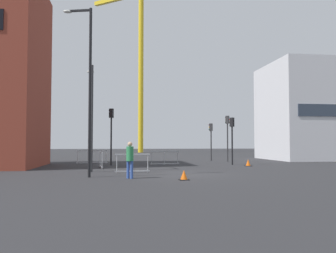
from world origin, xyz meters
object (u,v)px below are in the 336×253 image
at_px(streetlamp_tall, 87,80).
at_px(traffic_light_island, 232,133).
at_px(traffic_light_crosswalk, 211,135).
at_px(traffic_cone_orange, 248,163).
at_px(traffic_cone_on_verge, 184,175).
at_px(traffic_light_median, 227,131).
at_px(traffic_light_verge, 111,127).
at_px(pedestrian_walking, 130,157).
at_px(construction_crane, 140,48).
at_px(streetlamp_short, 92,108).

xyz_separation_m(streetlamp_tall, traffic_light_island, (10.18, 8.44, -2.38)).
bearing_deg(traffic_light_crosswalk, traffic_light_island, -89.90).
relative_size(traffic_light_crosswalk, traffic_cone_orange, 7.31).
bearing_deg(traffic_light_island, traffic_cone_on_verge, -118.62).
bearing_deg(traffic_light_median, traffic_light_verge, -160.28).
relative_size(pedestrian_walking, traffic_cone_on_verge, 3.81).
relative_size(construction_crane, traffic_light_island, 7.94).
xyz_separation_m(construction_crane, traffic_light_verge, (-3.97, -34.68, -15.50)).
distance_m(construction_crane, traffic_light_island, 39.24).
distance_m(streetlamp_short, traffic_light_crosswalk, 15.36).
distance_m(traffic_light_verge, pedestrian_walking, 10.37).
height_order(traffic_light_median, traffic_light_verge, traffic_light_verge).
xyz_separation_m(streetlamp_tall, traffic_light_verge, (0.95, 9.25, -1.98)).
xyz_separation_m(construction_crane, traffic_light_crosswalk, (5.24, -29.15, -15.97)).
bearing_deg(pedestrian_walking, traffic_cone_on_verge, -22.36).
xyz_separation_m(traffic_light_median, traffic_cone_on_verge, (-6.66, -14.81, -2.55)).
bearing_deg(pedestrian_walking, construction_crane, 86.40).
bearing_deg(traffic_cone_orange, construction_crane, 99.17).
height_order(construction_crane, traffic_cone_orange, construction_crane).
relative_size(streetlamp_short, pedestrian_walking, 3.59).
relative_size(streetlamp_tall, traffic_light_island, 2.33).
bearing_deg(construction_crane, traffic_cone_orange, -80.83).
xyz_separation_m(traffic_light_island, traffic_cone_on_verge, (-5.63, -10.33, -2.26)).
xyz_separation_m(traffic_light_median, traffic_light_verge, (-10.25, -3.68, 0.10)).
height_order(traffic_light_island, traffic_cone_on_verge, traffic_light_island).
xyz_separation_m(construction_crane, traffic_light_median, (6.28, -31.00, -15.61)).
bearing_deg(streetlamp_short, construction_crane, 83.01).
xyz_separation_m(streetlamp_tall, pedestrian_walking, (2.11, -0.89, -3.83)).
distance_m(traffic_light_median, traffic_light_verge, 10.89).
distance_m(construction_crane, streetlamp_short, 43.39).
relative_size(traffic_cone_on_verge, traffic_cone_orange, 0.95).
distance_m(streetlamp_short, traffic_light_median, 14.79).
xyz_separation_m(streetlamp_tall, traffic_cone_orange, (10.90, 6.95, -4.63)).
relative_size(traffic_light_island, traffic_light_crosswalk, 1.03).
bearing_deg(traffic_light_verge, traffic_light_crosswalk, 30.94).
relative_size(traffic_light_median, traffic_cone_on_verge, 9.00).
height_order(traffic_light_median, traffic_light_crosswalk, traffic_light_median).
bearing_deg(traffic_light_median, pedestrian_walking, -123.37).
bearing_deg(construction_crane, traffic_light_verge, -96.54).
bearing_deg(traffic_light_verge, traffic_cone_on_verge, -72.13).
height_order(traffic_light_verge, traffic_light_crosswalk, traffic_light_verge).
relative_size(streetlamp_tall, traffic_light_median, 2.05).
bearing_deg(traffic_light_median, traffic_cone_on_verge, -114.21).
xyz_separation_m(traffic_light_median, traffic_light_crosswalk, (-1.04, 1.85, -0.37)).
height_order(traffic_light_island, pedestrian_walking, traffic_light_island).
bearing_deg(streetlamp_tall, traffic_light_median, 49.08).
bearing_deg(traffic_light_crosswalk, traffic_light_median, -60.68).
height_order(traffic_light_median, traffic_light_island, traffic_light_median).
xyz_separation_m(traffic_light_crosswalk, traffic_cone_orange, (0.73, -7.82, -2.18)).
bearing_deg(traffic_light_crosswalk, traffic_light_verge, -149.06).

